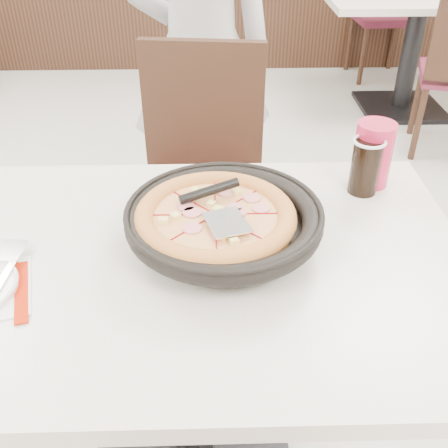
{
  "coord_description": "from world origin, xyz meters",
  "views": [
    {
      "loc": [
        0.32,
        -0.86,
        1.42
      ],
      "look_at": [
        0.34,
        0.03,
        0.8
      ],
      "focal_mm": 42.0,
      "sensor_mm": 36.0,
      "label": 1
    }
  ],
  "objects_px": {
    "chair_far": "(198,197)",
    "diner_person": "(201,53)",
    "bg_table_right": "(410,55)",
    "pizza": "(216,223)",
    "main_table": "(188,376)",
    "red_cup": "(373,154)",
    "bg_chair_right_far": "(384,14)",
    "pizza_pan": "(224,227)",
    "cola_glass": "(365,168)"
  },
  "relations": [
    {
      "from": "chair_far",
      "to": "cola_glass",
      "type": "xyz_separation_m",
      "value": [
        0.42,
        -0.43,
        0.34
      ]
    },
    {
      "from": "pizza",
      "to": "red_cup",
      "type": "xyz_separation_m",
      "value": [
        0.39,
        0.26,
        0.02
      ]
    },
    {
      "from": "main_table",
      "to": "diner_person",
      "type": "bearing_deg",
      "value": 88.56
    },
    {
      "from": "pizza",
      "to": "bg_chair_right_far",
      "type": "bearing_deg",
      "value": 67.88
    },
    {
      "from": "pizza",
      "to": "diner_person",
      "type": "relative_size",
      "value": 0.19
    },
    {
      "from": "red_cup",
      "to": "bg_table_right",
      "type": "xyz_separation_m",
      "value": [
        0.93,
        2.29,
        -0.45
      ]
    },
    {
      "from": "pizza",
      "to": "chair_far",
      "type": "bearing_deg",
      "value": 94.82
    },
    {
      "from": "pizza_pan",
      "to": "pizza",
      "type": "bearing_deg",
      "value": -148.74
    },
    {
      "from": "pizza",
      "to": "red_cup",
      "type": "bearing_deg",
      "value": 33.67
    },
    {
      "from": "main_table",
      "to": "bg_chair_right_far",
      "type": "distance_m",
      "value": 3.55
    },
    {
      "from": "diner_person",
      "to": "chair_far",
      "type": "bearing_deg",
      "value": 76.35
    },
    {
      "from": "red_cup",
      "to": "diner_person",
      "type": "bearing_deg",
      "value": 115.27
    },
    {
      "from": "red_cup",
      "to": "bg_chair_right_far",
      "type": "relative_size",
      "value": 0.17
    },
    {
      "from": "pizza",
      "to": "cola_glass",
      "type": "xyz_separation_m",
      "value": [
        0.36,
        0.22,
        0.0
      ]
    },
    {
      "from": "bg_chair_right_far",
      "to": "red_cup",
      "type": "bearing_deg",
      "value": 69.18
    },
    {
      "from": "main_table",
      "to": "red_cup",
      "type": "distance_m",
      "value": 0.71
    },
    {
      "from": "cola_glass",
      "to": "bg_chair_right_far",
      "type": "xyz_separation_m",
      "value": [
        0.95,
        3.02,
        -0.34
      ]
    },
    {
      "from": "pizza",
      "to": "bg_table_right",
      "type": "xyz_separation_m",
      "value": [
        1.31,
        2.55,
        -0.44
      ]
    },
    {
      "from": "cola_glass",
      "to": "pizza",
      "type": "bearing_deg",
      "value": -149.13
    },
    {
      "from": "red_cup",
      "to": "chair_far",
      "type": "bearing_deg",
      "value": 138.95
    },
    {
      "from": "red_cup",
      "to": "bg_table_right",
      "type": "height_order",
      "value": "red_cup"
    },
    {
      "from": "pizza",
      "to": "main_table",
      "type": "bearing_deg",
      "value": -156.48
    },
    {
      "from": "chair_far",
      "to": "diner_person",
      "type": "height_order",
      "value": "diner_person"
    },
    {
      "from": "pizza",
      "to": "bg_chair_right_far",
      "type": "distance_m",
      "value": 3.51
    },
    {
      "from": "main_table",
      "to": "pizza_pan",
      "type": "bearing_deg",
      "value": 25.13
    },
    {
      "from": "main_table",
      "to": "bg_chair_right_far",
      "type": "bearing_deg",
      "value": 66.99
    },
    {
      "from": "chair_far",
      "to": "cola_glass",
      "type": "relative_size",
      "value": 7.31
    },
    {
      "from": "pizza",
      "to": "diner_person",
      "type": "distance_m",
      "value": 1.17
    },
    {
      "from": "bg_table_right",
      "to": "diner_person",
      "type": "bearing_deg",
      "value": -134.46
    },
    {
      "from": "bg_table_right",
      "to": "pizza_pan",
      "type": "bearing_deg",
      "value": -117.04
    },
    {
      "from": "main_table",
      "to": "cola_glass",
      "type": "xyz_separation_m",
      "value": [
        0.43,
        0.25,
        0.44
      ]
    },
    {
      "from": "chair_far",
      "to": "pizza_pan",
      "type": "height_order",
      "value": "chair_far"
    },
    {
      "from": "pizza_pan",
      "to": "cola_glass",
      "type": "height_order",
      "value": "cola_glass"
    },
    {
      "from": "cola_glass",
      "to": "bg_table_right",
      "type": "relative_size",
      "value": 0.11
    },
    {
      "from": "pizza_pan",
      "to": "cola_glass",
      "type": "distance_m",
      "value": 0.4
    },
    {
      "from": "cola_glass",
      "to": "diner_person",
      "type": "height_order",
      "value": "diner_person"
    },
    {
      "from": "chair_far",
      "to": "diner_person",
      "type": "bearing_deg",
      "value": -84.61
    },
    {
      "from": "chair_far",
      "to": "main_table",
      "type": "bearing_deg",
      "value": 95.26
    },
    {
      "from": "main_table",
      "to": "pizza",
      "type": "xyz_separation_m",
      "value": [
        0.07,
        0.03,
        0.44
      ]
    },
    {
      "from": "pizza_pan",
      "to": "bg_chair_right_far",
      "type": "distance_m",
      "value": 3.49
    },
    {
      "from": "pizza_pan",
      "to": "diner_person",
      "type": "bearing_deg",
      "value": 92.93
    },
    {
      "from": "bg_chair_right_far",
      "to": "chair_far",
      "type": "bearing_deg",
      "value": 58.61
    },
    {
      "from": "pizza",
      "to": "bg_table_right",
      "type": "bearing_deg",
      "value": 62.75
    },
    {
      "from": "chair_far",
      "to": "bg_table_right",
      "type": "distance_m",
      "value": 2.35
    },
    {
      "from": "pizza_pan",
      "to": "diner_person",
      "type": "relative_size",
      "value": 0.22
    },
    {
      "from": "bg_chair_right_far",
      "to": "cola_glass",
      "type": "bearing_deg",
      "value": 68.95
    },
    {
      "from": "pizza_pan",
      "to": "cola_glass",
      "type": "xyz_separation_m",
      "value": [
        0.34,
        0.21,
        0.02
      ]
    },
    {
      "from": "diner_person",
      "to": "bg_table_right",
      "type": "xyz_separation_m",
      "value": [
        1.36,
        1.38,
        -0.43
      ]
    },
    {
      "from": "chair_far",
      "to": "bg_table_right",
      "type": "bearing_deg",
      "value": -118.9
    },
    {
      "from": "bg_table_right",
      "to": "bg_chair_right_far",
      "type": "relative_size",
      "value": 1.26
    }
  ]
}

